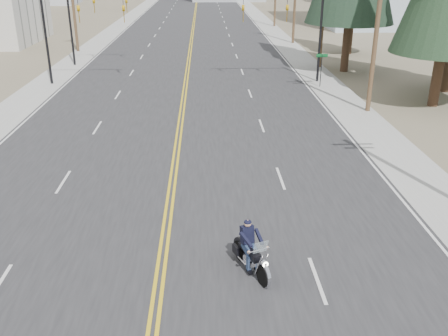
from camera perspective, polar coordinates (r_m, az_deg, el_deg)
name	(u,v)px	position (r m, az deg, el deg)	size (l,w,h in m)	color
road	(193,27)	(79.65, -3.53, 15.83)	(20.00, 200.00, 0.01)	#303033
sidewalk_left	(118,27)	(80.69, -12.03, 15.49)	(3.00, 200.00, 0.01)	#A5A5A0
sidewalk_right	(268,26)	(80.26, 5.03, 15.84)	(3.00, 200.00, 0.01)	#A5A5A0
traffic_mast_left	(70,22)	(42.63, -17.21, 15.69)	(7.10, 0.26, 7.00)	black
traffic_mast_right	(296,21)	(41.99, 8.27, 16.34)	(7.10, 0.26, 7.00)	black
traffic_mast_far	(87,13)	(50.46, -15.37, 16.75)	(6.10, 0.26, 7.00)	black
street_sign	(321,64)	(40.88, 11.08, 11.54)	(0.90, 0.06, 2.62)	black
utility_pole_b	(378,19)	(34.08, 17.18, 15.96)	(2.20, 0.30, 11.50)	brown
utility_pole_c	(324,4)	(48.49, 11.34, 17.90)	(2.20, 0.30, 11.00)	brown
utility_pole_left	(73,0)	(58.91, -16.92, 17.92)	(2.20, 0.30, 10.50)	brown
motorcyclist	(252,249)	(16.13, 3.17, -9.18)	(0.97, 2.26, 1.76)	black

